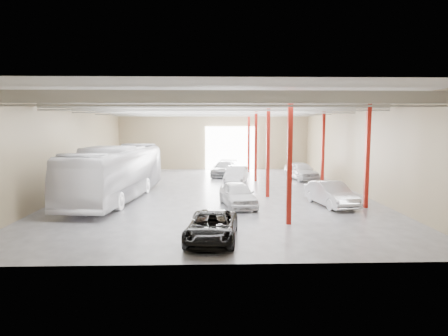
{
  "coord_description": "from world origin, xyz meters",
  "views": [
    {
      "loc": [
        -0.28,
        -30.66,
        5.31
      ],
      "look_at": [
        0.6,
        -2.63,
        2.2
      ],
      "focal_mm": 32.0,
      "sensor_mm": 36.0,
      "label": 1
    }
  ],
  "objects": [
    {
      "name": "car_row_c",
      "position": [
        1.04,
        9.7,
        0.76
      ],
      "size": [
        3.23,
        5.6,
        1.53
      ],
      "primitive_type": "imported",
      "rotation": [
        0.0,
        0.0,
        -0.22
      ],
      "color": "slate",
      "rests_on": "ground"
    },
    {
      "name": "car_right_far",
      "position": [
        8.3,
        6.99,
        0.84
      ],
      "size": [
        2.89,
        5.23,
        1.68
      ],
      "primitive_type": "imported",
      "rotation": [
        0.0,
        0.0,
        0.19
      ],
      "color": "silver",
      "rests_on": "ground"
    },
    {
      "name": "car_row_b",
      "position": [
        1.92,
        4.5,
        0.78
      ],
      "size": [
        2.48,
        4.97,
        1.56
      ],
      "primitive_type": "imported",
      "rotation": [
        0.0,
        0.0,
        -0.18
      ],
      "color": "silver",
      "rests_on": "ground"
    },
    {
      "name": "car_right_near",
      "position": [
        7.45,
        -5.39,
        0.79
      ],
      "size": [
        2.56,
        5.02,
        1.58
      ],
      "primitive_type": "imported",
      "rotation": [
        0.0,
        0.0,
        0.19
      ],
      "color": "silver",
      "rests_on": "ground"
    },
    {
      "name": "coach_bus",
      "position": [
        -6.99,
        -2.68,
        1.89
      ],
      "size": [
        4.59,
        13.85,
        3.79
      ],
      "primitive_type": "imported",
      "rotation": [
        0.0,
        0.0,
        -0.11
      ],
      "color": "white",
      "rests_on": "ground"
    },
    {
      "name": "car_row_a",
      "position": [
        1.4,
        -5.39,
        0.79
      ],
      "size": [
        2.59,
        4.88,
        1.58
      ],
      "primitive_type": "imported",
      "rotation": [
        0.0,
        0.0,
        0.16
      ],
      "color": "silver",
      "rests_on": "ground"
    },
    {
      "name": "depot_shell",
      "position": [
        0.13,
        0.48,
        4.98
      ],
      "size": [
        22.12,
        32.12,
        7.06
      ],
      "color": "#4C4C51",
      "rests_on": "ground"
    },
    {
      "name": "black_sedan",
      "position": [
        -0.28,
        -13.0,
        0.66
      ],
      "size": [
        2.67,
        4.98,
        1.33
      ],
      "primitive_type": "imported",
      "rotation": [
        0.0,
        0.0,
        -0.1
      ],
      "color": "black",
      "rests_on": "ground"
    }
  ]
}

